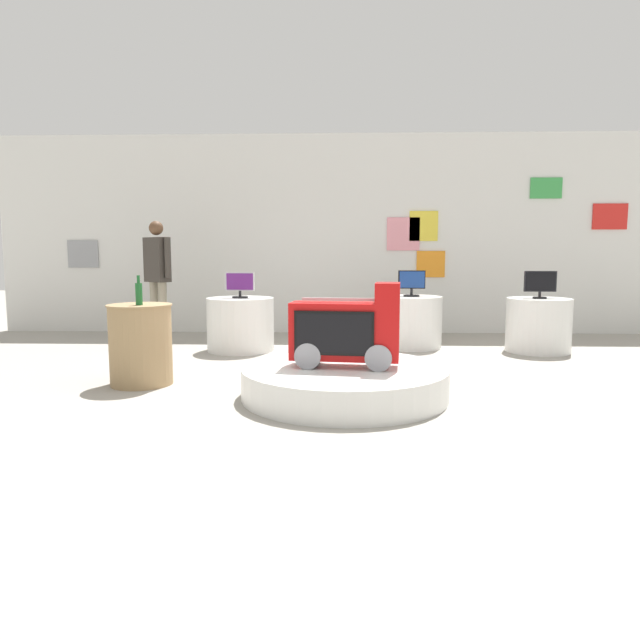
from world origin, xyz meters
TOP-DOWN VIEW (x-y plane):
  - ground_plane at (0.00, 0.00)m, footprint 30.00×30.00m
  - back_wall_display at (0.01, 4.21)m, footprint 11.68×0.13m
  - main_display_pedestal at (-0.16, -0.10)m, footprint 1.86×1.86m
  - novelty_firetruck_tv at (-0.14, -0.11)m, footprint 1.00×0.47m
  - display_pedestal_left_rear at (0.80, 2.72)m, footprint 0.85×0.85m
  - tv_on_left_rear at (0.80, 2.71)m, footprint 0.37×0.22m
  - display_pedestal_center_rear at (-1.53, 2.36)m, footprint 0.90×0.90m
  - tv_on_center_rear at (-1.53, 2.36)m, footprint 0.40×0.21m
  - display_pedestal_right_rear at (2.45, 2.41)m, footprint 0.84×0.84m
  - tv_on_right_rear at (2.45, 2.40)m, footprint 0.42×0.18m
  - side_table_round at (-2.17, 0.34)m, footprint 0.63×0.63m
  - bottle_on_side_table at (-2.14, 0.25)m, footprint 0.07×0.07m
  - shopper_browsing_near_truck at (-2.80, 2.85)m, footprint 0.47×0.39m

SIDE VIEW (x-z plane):
  - ground_plane at x=0.00m, z-range 0.00..0.00m
  - main_display_pedestal at x=-0.16m, z-range 0.00..0.28m
  - display_pedestal_left_rear at x=0.80m, z-range 0.00..0.71m
  - display_pedestal_center_rear at x=-1.53m, z-range 0.00..0.71m
  - display_pedestal_right_rear at x=2.45m, z-range 0.00..0.71m
  - side_table_round at x=-2.17m, z-range 0.01..0.81m
  - novelty_firetruck_tv at x=-0.14m, z-range 0.21..0.97m
  - tv_on_center_rear at x=-1.53m, z-range 0.72..1.07m
  - tv_on_left_rear at x=0.80m, z-range 0.72..1.08m
  - tv_on_right_rear at x=2.45m, z-range 0.73..1.09m
  - bottle_on_side_table at x=-2.14m, z-range 0.77..1.06m
  - shopper_browsing_near_truck at x=-2.80m, z-range 0.16..1.92m
  - back_wall_display at x=0.01m, z-range 0.00..3.23m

